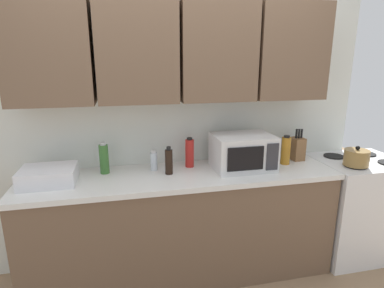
{
  "coord_description": "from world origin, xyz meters",
  "views": [
    {
      "loc": [
        -0.44,
        -2.62,
        1.77
      ],
      "look_at": [
        0.09,
        -0.25,
        1.12
      ],
      "focal_mm": 29.73,
      "sensor_mm": 36.0,
      "label": 1
    }
  ],
  "objects_px": {
    "dish_rack": "(49,176)",
    "bottle_amber_vinegar": "(286,150)",
    "bottle_clear_tall": "(154,161)",
    "stove_range": "(354,206)",
    "knife_block": "(297,148)",
    "kettle": "(356,158)",
    "bottle_red_sauce": "(190,153)",
    "microwave": "(243,152)",
    "bottle_soy_dark": "(169,161)",
    "bottle_green_oil": "(104,159)"
  },
  "relations": [
    {
      "from": "dish_rack",
      "to": "bottle_amber_vinegar",
      "type": "bearing_deg",
      "value": 1.05
    },
    {
      "from": "bottle_clear_tall",
      "to": "stove_range",
      "type": "bearing_deg",
      "value": -4.55
    },
    {
      "from": "knife_block",
      "to": "kettle",
      "type": "bearing_deg",
      "value": -36.28
    },
    {
      "from": "stove_range",
      "to": "kettle",
      "type": "bearing_deg",
      "value": -140.53
    },
    {
      "from": "bottle_red_sauce",
      "to": "stove_range",
      "type": "bearing_deg",
      "value": -6.1
    },
    {
      "from": "kettle",
      "to": "knife_block",
      "type": "relative_size",
      "value": 0.7
    },
    {
      "from": "microwave",
      "to": "knife_block",
      "type": "height_order",
      "value": "knife_block"
    },
    {
      "from": "microwave",
      "to": "bottle_clear_tall",
      "type": "distance_m",
      "value": 0.73
    },
    {
      "from": "dish_rack",
      "to": "bottle_red_sauce",
      "type": "distance_m",
      "value": 1.08
    },
    {
      "from": "dish_rack",
      "to": "bottle_soy_dark",
      "type": "relative_size",
      "value": 1.72
    },
    {
      "from": "knife_block",
      "to": "bottle_soy_dark",
      "type": "xyz_separation_m",
      "value": [
        -1.17,
        -0.11,
        -0.0
      ]
    },
    {
      "from": "bottle_soy_dark",
      "to": "bottle_clear_tall",
      "type": "xyz_separation_m",
      "value": [
        -0.1,
        0.12,
        -0.02
      ]
    },
    {
      "from": "stove_range",
      "to": "dish_rack",
      "type": "relative_size",
      "value": 2.4
    },
    {
      "from": "dish_rack",
      "to": "bottle_clear_tall",
      "type": "xyz_separation_m",
      "value": [
        0.77,
        0.13,
        0.02
      ]
    },
    {
      "from": "knife_block",
      "to": "bottle_green_oil",
      "type": "distance_m",
      "value": 1.66
    },
    {
      "from": "bottle_green_oil",
      "to": "bottle_amber_vinegar",
      "type": "relative_size",
      "value": 1.0
    },
    {
      "from": "kettle",
      "to": "knife_block",
      "type": "distance_m",
      "value": 0.48
    },
    {
      "from": "bottle_green_oil",
      "to": "bottle_clear_tall",
      "type": "relative_size",
      "value": 1.48
    },
    {
      "from": "knife_block",
      "to": "bottle_soy_dark",
      "type": "bearing_deg",
      "value": -174.49
    },
    {
      "from": "kettle",
      "to": "bottle_green_oil",
      "type": "distance_m",
      "value": 2.06
    },
    {
      "from": "knife_block",
      "to": "bottle_green_oil",
      "type": "bearing_deg",
      "value": 179.48
    },
    {
      "from": "dish_rack",
      "to": "bottle_red_sauce",
      "type": "relative_size",
      "value": 1.53
    },
    {
      "from": "stove_range",
      "to": "bottle_clear_tall",
      "type": "xyz_separation_m",
      "value": [
        -1.82,
        0.15,
        0.53
      ]
    },
    {
      "from": "dish_rack",
      "to": "bottle_amber_vinegar",
      "type": "xyz_separation_m",
      "value": [
        1.88,
        0.03,
        0.06
      ]
    },
    {
      "from": "dish_rack",
      "to": "bottle_red_sauce",
      "type": "bearing_deg",
      "value": 7.62
    },
    {
      "from": "stove_range",
      "to": "bottle_green_oil",
      "type": "bearing_deg",
      "value": 175.97
    },
    {
      "from": "kettle",
      "to": "bottle_clear_tall",
      "type": "height_order",
      "value": "kettle"
    },
    {
      "from": "dish_rack",
      "to": "stove_range",
      "type": "bearing_deg",
      "value": -0.44
    },
    {
      "from": "kettle",
      "to": "bottle_green_oil",
      "type": "xyz_separation_m",
      "value": [
        -2.04,
        0.3,
        0.04
      ]
    },
    {
      "from": "dish_rack",
      "to": "bottle_green_oil",
      "type": "distance_m",
      "value": 0.41
    },
    {
      "from": "stove_range",
      "to": "bottle_soy_dark",
      "type": "relative_size",
      "value": 4.12
    },
    {
      "from": "kettle",
      "to": "knife_block",
      "type": "xyz_separation_m",
      "value": [
        -0.38,
        0.28,
        0.03
      ]
    },
    {
      "from": "dish_rack",
      "to": "bottle_amber_vinegar",
      "type": "relative_size",
      "value": 1.52
    },
    {
      "from": "kettle",
      "to": "bottle_soy_dark",
      "type": "bearing_deg",
      "value": 173.81
    },
    {
      "from": "bottle_clear_tall",
      "to": "kettle",
      "type": "bearing_deg",
      "value": -9.78
    },
    {
      "from": "stove_range",
      "to": "bottle_green_oil",
      "type": "relative_size",
      "value": 3.67
    },
    {
      "from": "stove_range",
      "to": "bottle_clear_tall",
      "type": "height_order",
      "value": "bottle_clear_tall"
    },
    {
      "from": "dish_rack",
      "to": "bottle_green_oil",
      "type": "relative_size",
      "value": 1.53
    },
    {
      "from": "microwave",
      "to": "stove_range",
      "type": "bearing_deg",
      "value": -1.65
    },
    {
      "from": "microwave",
      "to": "bottle_red_sauce",
      "type": "xyz_separation_m",
      "value": [
        -0.41,
        0.13,
        -0.02
      ]
    },
    {
      "from": "stove_range",
      "to": "kettle",
      "type": "relative_size",
      "value": 4.59
    },
    {
      "from": "dish_rack",
      "to": "bottle_soy_dark",
      "type": "xyz_separation_m",
      "value": [
        0.88,
        0.01,
        0.04
      ]
    },
    {
      "from": "knife_block",
      "to": "bottle_amber_vinegar",
      "type": "height_order",
      "value": "knife_block"
    },
    {
      "from": "stove_range",
      "to": "bottle_amber_vinegar",
      "type": "xyz_separation_m",
      "value": [
        -0.71,
        0.05,
        0.57
      ]
    },
    {
      "from": "knife_block",
      "to": "bottle_red_sauce",
      "type": "relative_size",
      "value": 1.14
    },
    {
      "from": "bottle_amber_vinegar",
      "to": "bottle_clear_tall",
      "type": "distance_m",
      "value": 1.12
    },
    {
      "from": "stove_range",
      "to": "bottle_soy_dark",
      "type": "height_order",
      "value": "bottle_soy_dark"
    },
    {
      "from": "dish_rack",
      "to": "bottle_soy_dark",
      "type": "distance_m",
      "value": 0.88
    },
    {
      "from": "dish_rack",
      "to": "bottle_clear_tall",
      "type": "height_order",
      "value": "bottle_clear_tall"
    },
    {
      "from": "bottle_soy_dark",
      "to": "stove_range",
      "type": "bearing_deg",
      "value": -0.94
    }
  ]
}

